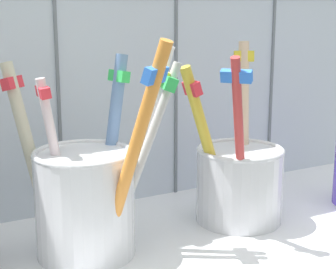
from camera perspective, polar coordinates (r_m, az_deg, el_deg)
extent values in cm
cube|color=silver|center=(50.35, 0.53, -11.70)|extent=(64.00, 22.00, 2.00)
cube|color=silver|center=(56.47, -5.54, 13.43)|extent=(64.00, 2.00, 45.00)
cube|color=slate|center=(53.20, -11.57, 13.26)|extent=(0.30, 0.20, 45.00)
cube|color=slate|center=(58.33, 0.85, 13.48)|extent=(0.30, 0.20, 45.00)
cube|color=slate|center=(65.59, 10.89, 13.21)|extent=(0.30, 0.20, 45.00)
cylinder|color=silver|center=(46.16, -8.49, -7.08)|extent=(8.08, 8.08, 8.62)
torus|color=silver|center=(44.86, -8.68, -1.91)|extent=(8.18, 8.18, 0.50)
cylinder|color=beige|center=(47.43, -13.87, -2.07)|extent=(3.91, 4.24, 15.49)
cube|color=#E5333F|center=(47.05, -15.67, 5.10)|extent=(2.15, 2.06, 1.15)
cylinder|color=silver|center=(45.20, -11.18, -3.30)|extent=(2.97, 1.04, 14.42)
cube|color=#E5333F|center=(43.73, -12.66, 4.29)|extent=(1.09, 2.43, 0.92)
cylinder|color=#6285B8|center=(47.57, -5.85, -1.39)|extent=(3.84, 1.80, 15.92)
cube|color=green|center=(46.99, -5.04, 5.98)|extent=(1.38, 2.15, 1.08)
cylinder|color=orange|center=(41.28, -3.73, -2.41)|extent=(4.46, 6.37, 17.72)
cube|color=blue|center=(38.98, -1.34, 6.12)|extent=(2.56, 2.11, 1.31)
cylinder|color=white|center=(45.45, -2.81, -1.48)|extent=(5.72, 3.03, 16.82)
cube|color=yellow|center=(44.45, -0.59, 6.09)|extent=(1.88, 2.60, 1.04)
cylinder|color=#B9B9B9|center=(44.66, -2.67, -2.54)|extent=(6.37, 2.75, 15.63)
cube|color=green|center=(43.74, 0.10, 5.28)|extent=(1.89, 2.61, 1.31)
cylinder|color=silver|center=(53.36, 7.31, -5.19)|extent=(8.12, 8.12, 6.93)
torus|color=silver|center=(52.38, 7.42, -1.59)|extent=(8.21, 8.21, 0.50)
cylinder|color=beige|center=(54.64, 7.75, 0.77)|extent=(2.60, 3.80, 16.48)
cube|color=yellow|center=(54.68, 7.78, 7.94)|extent=(2.07, 1.61, 1.12)
cylinder|color=#BC3636|center=(48.16, 7.35, -1.25)|extent=(4.82, 4.32, 15.98)
cube|color=blue|center=(45.18, 7.03, 5.95)|extent=(2.36, 2.52, 1.13)
cylinder|color=gold|center=(50.25, 4.10, -1.23)|extent=(6.00, 1.19, 14.94)
cube|color=#E5333F|center=(48.23, 2.50, 4.75)|extent=(1.17, 1.86, 1.37)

